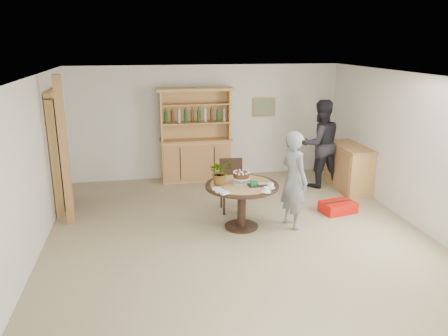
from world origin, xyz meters
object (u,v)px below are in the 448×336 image
hutch (196,150)px  dining_chair (232,182)px  dining_table (242,193)px  adult_person (320,144)px  red_suitcase (338,207)px  sideboard (349,167)px  teen_boy (294,180)px

hutch → dining_chair: bearing=-77.5°
hutch → dining_table: bearing=-81.3°
adult_person → red_suitcase: adult_person is taller
sideboard → adult_person: size_ratio=0.68×
teen_boy → red_suitcase: size_ratio=2.44×
dining_chair → teen_boy: 1.29m
dining_table → red_suitcase: bearing=9.6°
red_suitcase → sideboard: bearing=45.6°
adult_person → red_suitcase: (-0.23, -1.50, -0.82)m
dining_table → teen_boy: teen_boy is taller
dining_table → adult_person: adult_person is taller
dining_table → adult_person: bearing=41.0°
hutch → dining_table: size_ratio=1.70×
hutch → dining_chair: hutch is taller
red_suitcase → dining_table: bearing=178.1°
sideboard → teen_boy: 2.40m
sideboard → dining_chair: 2.70m
dining_table → teen_boy: bearing=-6.7°
hutch → teen_boy: 3.10m
dining_table → red_suitcase: dining_table is taller
hutch → red_suitcase: size_ratio=3.06×
sideboard → dining_table: size_ratio=1.05×
sideboard → dining_chair: (-2.62, -0.66, 0.06)m
teen_boy → red_suitcase: 1.31m
hutch → dining_table: hutch is taller
teen_boy → red_suitcase: teen_boy is taller
sideboard → teen_boy: teen_boy is taller
sideboard → adult_person: 0.77m
dining_chair → teen_boy: (0.85, -0.93, 0.28)m
sideboard → adult_person: bearing=147.9°
teen_boy → adult_person: 2.29m
dining_table → dining_chair: dining_chair is taller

